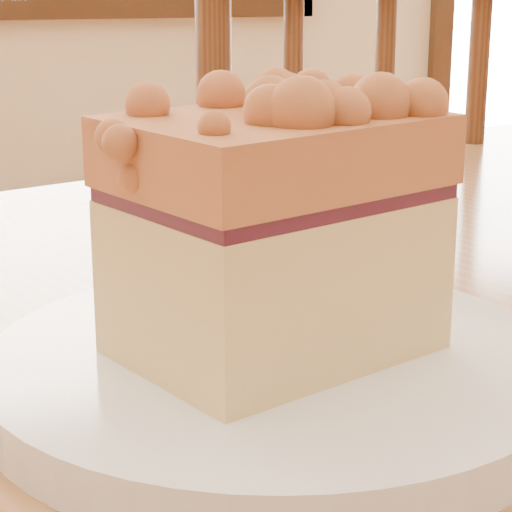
% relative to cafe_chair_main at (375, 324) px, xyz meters
% --- Properties ---
extents(cafe_chair_main, '(0.57, 0.57, 0.97)m').
position_rel_cafe_chair_main_xyz_m(cafe_chair_main, '(0.00, 0.00, 0.00)').
color(cafe_chair_main, '#583118').
rests_on(cafe_chair_main, ground).
extents(plate, '(0.24, 0.24, 0.02)m').
position_rel_cafe_chair_main_xyz_m(plate, '(-0.34, -0.73, 0.27)').
color(plate, white).
rests_on(plate, cafe_table_main).
extents(cake_slice, '(0.15, 0.13, 0.12)m').
position_rel_cafe_chair_main_xyz_m(cake_slice, '(-0.34, -0.73, 0.34)').
color(cake_slice, tan).
rests_on(cake_slice, plate).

